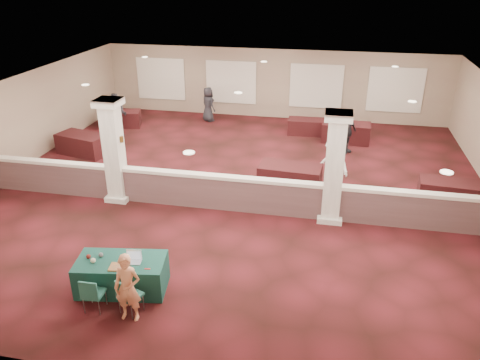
% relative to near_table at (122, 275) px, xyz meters
% --- Properties ---
extents(ground, '(16.00, 16.00, 0.00)m').
position_rel_near_table_xyz_m(ground, '(1.50, 5.65, -0.38)').
color(ground, '#4A1218').
rests_on(ground, ground).
extents(wall_back, '(16.00, 0.04, 3.20)m').
position_rel_near_table_xyz_m(wall_back, '(1.50, 13.65, 1.22)').
color(wall_back, gray).
rests_on(wall_back, ground).
extents(wall_front, '(16.00, 0.04, 3.20)m').
position_rel_near_table_xyz_m(wall_front, '(1.50, -2.35, 1.22)').
color(wall_front, gray).
rests_on(wall_front, ground).
extents(wall_left, '(0.04, 16.00, 3.20)m').
position_rel_near_table_xyz_m(wall_left, '(-6.50, 5.65, 1.22)').
color(wall_left, gray).
rests_on(wall_left, ground).
extents(ceiling, '(16.00, 16.00, 0.02)m').
position_rel_near_table_xyz_m(ceiling, '(1.50, 5.65, 2.82)').
color(ceiling, silver).
rests_on(ceiling, wall_back).
extents(partition_wall, '(15.60, 0.28, 1.10)m').
position_rel_near_table_xyz_m(partition_wall, '(1.50, 4.15, 0.19)').
color(partition_wall, brown).
rests_on(partition_wall, ground).
extents(column_left, '(0.72, 0.72, 3.20)m').
position_rel_near_table_xyz_m(column_left, '(-2.00, 4.15, 1.26)').
color(column_left, beige).
rests_on(column_left, ground).
extents(column_right, '(0.72, 0.72, 3.20)m').
position_rel_near_table_xyz_m(column_right, '(4.50, 4.15, 1.26)').
color(column_right, beige).
rests_on(column_right, ground).
extents(sconce_left, '(0.12, 0.12, 0.18)m').
position_rel_near_table_xyz_m(sconce_left, '(-2.28, 4.15, 1.62)').
color(sconce_left, brown).
rests_on(sconce_left, column_left).
extents(sconce_right, '(0.12, 0.12, 0.18)m').
position_rel_near_table_xyz_m(sconce_right, '(-1.72, 4.15, 1.62)').
color(sconce_right, brown).
rests_on(sconce_right, column_left).
extents(near_table, '(2.09, 1.28, 0.75)m').
position_rel_near_table_xyz_m(near_table, '(0.00, 0.00, 0.00)').
color(near_table, '#0F3831').
rests_on(near_table, ground).
extents(conf_chair_main, '(0.54, 0.54, 0.84)m').
position_rel_near_table_xyz_m(conf_chair_main, '(0.48, -0.76, 0.12)').
color(conf_chair_main, '#1D5748').
rests_on(conf_chair_main, ground).
extents(conf_chair_side, '(0.43, 0.43, 0.83)m').
position_rel_near_table_xyz_m(conf_chair_side, '(-0.28, -0.84, 0.11)').
color(conf_chair_side, '#1D5748').
rests_on(conf_chair_side, ground).
extents(woman, '(0.57, 0.39, 1.52)m').
position_rel_near_table_xyz_m(woman, '(0.56, -0.87, 0.38)').
color(woman, tan).
rests_on(woman, ground).
extents(far_table_front_left, '(2.10, 1.40, 0.78)m').
position_rel_near_table_xyz_m(far_table_front_left, '(-5.00, 7.45, 0.02)').
color(far_table_front_left, black).
rests_on(far_table_front_left, ground).
extents(far_table_front_center, '(2.06, 1.15, 0.81)m').
position_rel_near_table_xyz_m(far_table_front_center, '(3.14, 5.95, 0.03)').
color(far_table_front_center, black).
rests_on(far_table_front_center, ground).
extents(far_table_front_right, '(1.78, 1.00, 0.70)m').
position_rel_near_table_xyz_m(far_table_front_right, '(8.00, 5.95, -0.03)').
color(far_table_front_right, black).
rests_on(far_table_front_right, ground).
extents(far_table_back_left, '(1.90, 1.31, 0.70)m').
position_rel_near_table_xyz_m(far_table_back_left, '(-5.00, 10.87, -0.03)').
color(far_table_back_left, black).
rests_on(far_table_back_left, ground).
extents(far_table_back_center, '(1.64, 0.85, 0.65)m').
position_rel_near_table_xyz_m(far_table_back_center, '(3.31, 11.52, -0.05)').
color(far_table_back_center, black).
rests_on(far_table_back_center, ground).
extents(far_table_back_right, '(1.97, 1.06, 0.78)m').
position_rel_near_table_xyz_m(far_table_back_right, '(4.94, 10.90, 0.01)').
color(far_table_back_right, black).
rests_on(far_table_back_right, ground).
extents(attendee_a, '(0.92, 0.56, 1.83)m').
position_rel_near_table_xyz_m(attendee_a, '(-4.55, 9.65, 0.54)').
color(attendee_a, black).
rests_on(attendee_a, ground).
extents(attendee_b, '(1.18, 0.96, 1.68)m').
position_rel_near_table_xyz_m(attendee_b, '(4.50, 6.37, 0.46)').
color(attendee_b, silver).
rests_on(attendee_b, ground).
extents(attendee_c, '(1.01, 1.02, 1.65)m').
position_rel_near_table_xyz_m(attendee_c, '(4.93, 9.61, 0.45)').
color(attendee_c, black).
rests_on(attendee_c, ground).
extents(attendee_d, '(0.87, 0.83, 1.59)m').
position_rel_near_table_xyz_m(attendee_d, '(-1.33, 12.45, 0.42)').
color(attendee_d, black).
rests_on(attendee_d, ground).
extents(laptop_base, '(0.37, 0.29, 0.02)m').
position_rel_near_table_xyz_m(laptop_base, '(0.31, -0.00, 0.39)').
color(laptop_base, silver).
rests_on(laptop_base, near_table).
extents(laptop_screen, '(0.34, 0.07, 0.23)m').
position_rel_near_table_xyz_m(laptop_screen, '(0.29, 0.11, 0.51)').
color(laptop_screen, silver).
rests_on(laptop_screen, near_table).
extents(screen_glow, '(0.31, 0.05, 0.20)m').
position_rel_near_table_xyz_m(screen_glow, '(0.30, 0.11, 0.49)').
color(screen_glow, '#AEBCD1').
rests_on(screen_glow, near_table).
extents(knitting, '(0.46, 0.37, 0.03)m').
position_rel_near_table_xyz_m(knitting, '(0.09, -0.25, 0.39)').
color(knitting, orange).
rests_on(knitting, near_table).
extents(yarn_cream, '(0.11, 0.11, 0.11)m').
position_rel_near_table_xyz_m(yarn_cream, '(-0.54, -0.19, 0.43)').
color(yarn_cream, beige).
rests_on(yarn_cream, near_table).
extents(yarn_red, '(0.10, 0.10, 0.10)m').
position_rel_near_table_xyz_m(yarn_red, '(-0.72, -0.06, 0.43)').
color(yarn_red, '#5E1512').
rests_on(yarn_red, near_table).
extents(yarn_grey, '(0.11, 0.11, 0.11)m').
position_rel_near_table_xyz_m(yarn_grey, '(-0.48, 0.05, 0.43)').
color(yarn_grey, '#515056').
rests_on(yarn_grey, near_table).
extents(scissors, '(0.13, 0.05, 0.01)m').
position_rel_near_table_xyz_m(scissors, '(0.71, -0.18, 0.38)').
color(scissors, red).
rests_on(scissors, near_table).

